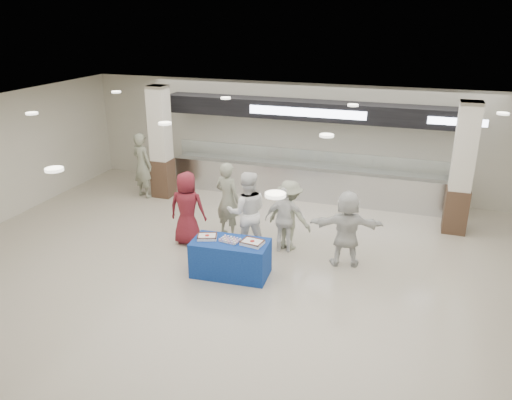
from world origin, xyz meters
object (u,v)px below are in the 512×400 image
(sheet_cake_right, at_px, (252,242))
(civilian_white, at_px, (347,229))
(display_table, at_px, (231,258))
(sheet_cake_left, at_px, (207,236))
(civilian_maroon, at_px, (187,208))
(chef_tall, at_px, (247,212))
(soldier_b, at_px, (289,215))
(soldier_a, at_px, (228,200))
(cupcake_tray, at_px, (230,240))
(soldier_bg, at_px, (142,165))
(chef_short, at_px, (285,219))

(sheet_cake_right, distance_m, civilian_white, 2.06)
(display_table, relative_size, sheet_cake_left, 3.33)
(civilian_maroon, height_order, civilian_white, civilian_maroon)
(display_table, distance_m, chef_tall, 1.29)
(sheet_cake_left, bearing_deg, chef_tall, 68.60)
(civilian_white, bearing_deg, sheet_cake_left, 11.46)
(civilian_white, bearing_deg, chef_tall, -11.87)
(soldier_b, bearing_deg, civilian_maroon, 26.37)
(soldier_a, height_order, civilian_white, soldier_a)
(sheet_cake_left, relative_size, sheet_cake_right, 1.01)
(sheet_cake_left, height_order, soldier_b, soldier_b)
(cupcake_tray, distance_m, soldier_bg, 5.40)
(sheet_cake_left, bearing_deg, sheet_cake_right, 1.84)
(soldier_b, height_order, soldier_bg, soldier_bg)
(civilian_maroon, distance_m, chef_short, 2.26)
(sheet_cake_right, bearing_deg, display_table, -177.09)
(civilian_maroon, xyz_separation_m, civilian_white, (3.64, 0.09, -0.03))
(civilian_maroon, bearing_deg, soldier_bg, -50.13)
(sheet_cake_right, bearing_deg, soldier_a, 124.70)
(chef_tall, height_order, soldier_bg, soldier_bg)
(civilian_maroon, xyz_separation_m, chef_tall, (1.44, 0.05, 0.07))
(chef_short, distance_m, soldier_bg, 5.29)
(sheet_cake_left, distance_m, chef_short, 1.90)
(sheet_cake_right, height_order, chef_short, chef_short)
(display_table, height_order, cupcake_tray, cupcake_tray)
(civilian_maroon, distance_m, soldier_a, 1.00)
(soldier_b, height_order, civilian_white, civilian_white)
(soldier_b, bearing_deg, cupcake_tray, 77.21)
(cupcake_tray, height_order, chef_tall, chef_tall)
(cupcake_tray, relative_size, soldier_a, 0.21)
(cupcake_tray, bearing_deg, civilian_white, 28.74)
(civilian_white, bearing_deg, soldier_b, -28.35)
(sheet_cake_right, xyz_separation_m, chef_tall, (-0.51, 1.13, 0.14))
(sheet_cake_left, height_order, sheet_cake_right, sheet_cake_right)
(soldier_bg, bearing_deg, civilian_white, -179.96)
(civilian_maroon, bearing_deg, soldier_b, -175.55)
(cupcake_tray, relative_size, soldier_bg, 0.21)
(sheet_cake_left, height_order, chef_short, chef_short)
(display_table, bearing_deg, sheet_cake_right, -0.40)
(sheet_cake_right, height_order, civilian_maroon, civilian_maroon)
(cupcake_tray, bearing_deg, soldier_b, 62.26)
(chef_short, relative_size, soldier_b, 0.94)
(sheet_cake_right, relative_size, civilian_maroon, 0.27)
(cupcake_tray, height_order, civilian_maroon, civilian_maroon)
(civilian_maroon, height_order, chef_tall, chef_tall)
(soldier_a, height_order, chef_tall, chef_tall)
(soldier_a, relative_size, soldier_bg, 0.97)
(sheet_cake_right, distance_m, civilian_maroon, 2.23)
(chef_tall, xyz_separation_m, soldier_b, (0.86, 0.41, -0.12))
(cupcake_tray, bearing_deg, chef_tall, 91.96)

